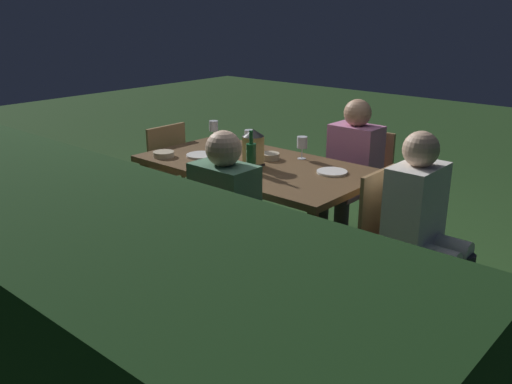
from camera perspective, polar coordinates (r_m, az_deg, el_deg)
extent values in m
plane|color=#26471E|center=(4.27, 0.00, -6.52)|extent=(16.00, 16.00, 0.00)
cube|color=brown|center=(4.02, 0.00, 2.66)|extent=(1.72, 0.93, 0.04)
cube|color=brown|center=(4.02, 12.32, -3.30)|extent=(0.05, 0.05, 0.69)
cube|color=brown|center=(4.92, -3.92, 1.20)|extent=(0.05, 0.05, 0.69)
cube|color=brown|center=(3.40, 5.72, -7.14)|extent=(0.05, 0.05, 0.69)
cube|color=brown|center=(4.43, -11.16, -1.14)|extent=(0.05, 0.05, 0.69)
cube|color=#937047|center=(4.50, 10.36, 0.45)|extent=(0.42, 0.40, 0.03)
cube|color=#937047|center=(4.59, 11.74, 3.67)|extent=(0.40, 0.02, 0.42)
cylinder|color=#937047|center=(4.35, 11.06, -3.38)|extent=(0.03, 0.03, 0.42)
cylinder|color=#937047|center=(4.52, 7.14, -2.29)|extent=(0.03, 0.03, 0.42)
cylinder|color=#937047|center=(4.63, 13.20, -2.16)|extent=(0.03, 0.03, 0.42)
cylinder|color=#937047|center=(4.79, 9.43, -1.18)|extent=(0.03, 0.03, 0.42)
cube|color=#C675A3|center=(4.37, 10.16, 3.57)|extent=(0.38, 0.24, 0.50)
sphere|color=tan|center=(4.30, 10.42, 8.00)|extent=(0.21, 0.21, 0.21)
cylinder|color=#C675A3|center=(4.28, 10.03, -0.07)|extent=(0.13, 0.36, 0.13)
cylinder|color=#C675A3|center=(4.37, 8.02, 0.43)|extent=(0.13, 0.36, 0.13)
cylinder|color=#333338|center=(4.24, 8.71, -3.65)|extent=(0.11, 0.11, 0.45)
cylinder|color=#333338|center=(4.33, 6.71, -3.07)|extent=(0.11, 0.11, 0.45)
cube|color=#937047|center=(3.87, -12.06, -2.68)|extent=(0.42, 0.40, 0.03)
cube|color=#937047|center=(3.70, -14.60, -0.20)|extent=(0.40, 0.03, 0.42)
cylinder|color=#937047|center=(4.19, -11.51, -4.31)|extent=(0.03, 0.03, 0.42)
cylinder|color=#937047|center=(3.93, -8.26, -5.71)|extent=(0.03, 0.03, 0.42)
cylinder|color=#937047|center=(4.01, -15.35, -5.68)|extent=(0.03, 0.03, 0.42)
cylinder|color=#937047|center=(3.74, -12.22, -7.27)|extent=(0.03, 0.03, 0.42)
cube|color=#937047|center=(3.50, 14.81, -5.29)|extent=(0.40, 0.42, 0.03)
cube|color=#937047|center=(3.49, 12.38, -1.14)|extent=(0.03, 0.40, 0.42)
cylinder|color=#937047|center=(3.68, 18.18, -8.24)|extent=(0.03, 0.03, 0.42)
cylinder|color=#937047|center=(3.39, 15.68, -10.46)|extent=(0.03, 0.03, 0.42)
cylinder|color=#937047|center=(3.81, 13.48, -6.88)|extent=(0.03, 0.03, 0.42)
cylinder|color=#937047|center=(3.52, 10.67, -8.87)|extent=(0.03, 0.03, 0.42)
cube|color=white|center=(3.38, 16.08, -1.42)|extent=(0.24, 0.38, 0.50)
sphere|color=#D1A889|center=(3.28, 16.62, 4.23)|extent=(0.21, 0.21, 0.21)
cylinder|color=white|center=(3.49, 18.45, -5.20)|extent=(0.36, 0.13, 0.13)
cylinder|color=white|center=(3.34, 17.21, -6.19)|extent=(0.36, 0.13, 0.13)
cylinder|color=#333338|center=(3.54, 20.44, -9.35)|extent=(0.11, 0.11, 0.45)
cylinder|color=#333338|center=(3.39, 19.31, -10.52)|extent=(0.11, 0.11, 0.45)
cube|color=#937047|center=(4.92, -10.42, 2.06)|extent=(0.40, 0.42, 0.03)
cube|color=#937047|center=(4.72, -9.15, 4.25)|extent=(0.03, 0.40, 0.42)
cylinder|color=#937047|center=(5.02, -13.09, -0.50)|extent=(0.03, 0.03, 0.42)
cylinder|color=#937047|center=(5.23, -9.92, 0.47)|extent=(0.03, 0.03, 0.42)
cylinder|color=#937047|center=(4.76, -10.66, -1.39)|extent=(0.03, 0.03, 0.42)
cylinder|color=#937047|center=(4.98, -7.44, -0.33)|extent=(0.03, 0.03, 0.42)
cube|color=#937047|center=(3.33, -3.89, -5.95)|extent=(0.42, 0.40, 0.03)
cube|color=#937047|center=(3.12, -6.41, -3.25)|extent=(0.40, 0.03, 0.42)
cylinder|color=#937047|center=(3.65, -3.94, -7.54)|extent=(0.03, 0.03, 0.42)
cylinder|color=#937047|center=(3.43, 0.39, -9.31)|extent=(0.03, 0.03, 0.42)
cylinder|color=#937047|center=(3.44, -7.98, -9.37)|extent=(0.03, 0.03, 0.42)
cylinder|color=#937047|center=(3.21, -3.66, -11.44)|extent=(0.03, 0.03, 0.42)
cube|color=#4C7A5B|center=(3.27, -3.25, -1.39)|extent=(0.38, 0.24, 0.50)
sphere|color=#D1A889|center=(3.16, -3.36, 4.48)|extent=(0.21, 0.21, 0.21)
cylinder|color=#4C7A5B|center=(3.50, -2.64, -4.10)|extent=(0.13, 0.36, 0.13)
cylinder|color=#4C7A5B|center=(3.39, -0.43, -4.88)|extent=(0.13, 0.36, 0.13)
cylinder|color=#333338|center=(3.71, -0.86, -6.78)|extent=(0.11, 0.11, 0.45)
cylinder|color=#333338|center=(3.60, 1.28, -7.59)|extent=(0.11, 0.11, 0.45)
cube|color=black|center=(3.96, -0.29, 2.84)|extent=(0.12, 0.12, 0.01)
cube|color=#F9D17A|center=(3.93, -0.29, 4.35)|extent=(0.11, 0.11, 0.20)
cone|color=black|center=(3.90, -0.29, 6.13)|extent=(0.15, 0.15, 0.05)
cylinder|color=#195128|center=(3.77, -0.51, 3.51)|extent=(0.07, 0.07, 0.20)
cylinder|color=#195128|center=(3.74, -0.51, 5.65)|extent=(0.03, 0.03, 0.09)
cylinder|color=silver|center=(4.72, -4.35, 5.33)|extent=(0.06, 0.06, 0.00)
cylinder|color=silver|center=(4.71, -4.37, 5.83)|extent=(0.01, 0.01, 0.08)
cylinder|color=silver|center=(4.69, -4.39, 6.81)|extent=(0.08, 0.08, 0.08)
cylinder|color=maroon|center=(4.70, -4.38, 6.53)|extent=(0.07, 0.07, 0.03)
cylinder|color=silver|center=(4.23, -0.10, 3.83)|extent=(0.06, 0.06, 0.00)
cylinder|color=silver|center=(4.22, -0.10, 4.38)|extent=(0.01, 0.01, 0.08)
cylinder|color=silver|center=(4.20, -0.10, 5.47)|extent=(0.08, 0.08, 0.08)
cylinder|color=maroon|center=(4.21, -0.10, 5.16)|extent=(0.07, 0.07, 0.03)
cylinder|color=silver|center=(4.15, 4.72, 3.45)|extent=(0.06, 0.06, 0.00)
cylinder|color=silver|center=(4.14, 4.74, 4.01)|extent=(0.01, 0.01, 0.08)
cylinder|color=silver|center=(4.12, 4.77, 5.12)|extent=(0.08, 0.08, 0.08)
cylinder|color=maroon|center=(4.12, 4.76, 4.80)|extent=(0.07, 0.07, 0.03)
cylinder|color=silver|center=(4.03, -3.63, 3.02)|extent=(0.06, 0.06, 0.00)
cylinder|color=silver|center=(4.02, -3.65, 3.60)|extent=(0.01, 0.01, 0.08)
cylinder|color=silver|center=(4.00, -3.67, 4.74)|extent=(0.08, 0.08, 0.08)
cylinder|color=maroon|center=(4.00, -3.66, 4.41)|extent=(0.07, 0.07, 0.03)
cylinder|color=silver|center=(4.36, -0.68, 4.26)|extent=(0.06, 0.06, 0.00)
cylinder|color=silver|center=(4.35, -0.69, 4.79)|extent=(0.01, 0.01, 0.08)
cylinder|color=silver|center=(4.33, -0.69, 5.85)|extent=(0.08, 0.08, 0.08)
cylinder|color=maroon|center=(4.33, -0.69, 5.55)|extent=(0.07, 0.07, 0.03)
cylinder|color=white|center=(3.82, 7.83, 2.06)|extent=(0.21, 0.21, 0.01)
cylinder|color=white|center=(4.23, -5.69, 3.79)|extent=(0.22, 0.22, 0.01)
cylinder|color=#BCAD8E|center=(4.12, 1.39, 3.72)|extent=(0.15, 0.15, 0.05)
cylinder|color=#424C1E|center=(4.12, 1.39, 3.84)|extent=(0.13, 0.13, 0.01)
cylinder|color=#BCAD8E|center=(4.24, -9.48, 3.86)|extent=(0.16, 0.16, 0.04)
cylinder|color=tan|center=(4.24, -9.49, 3.97)|extent=(0.13, 0.13, 0.01)
sphere|color=#193816|center=(2.27, 6.65, -18.42)|extent=(0.42, 0.42, 0.42)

